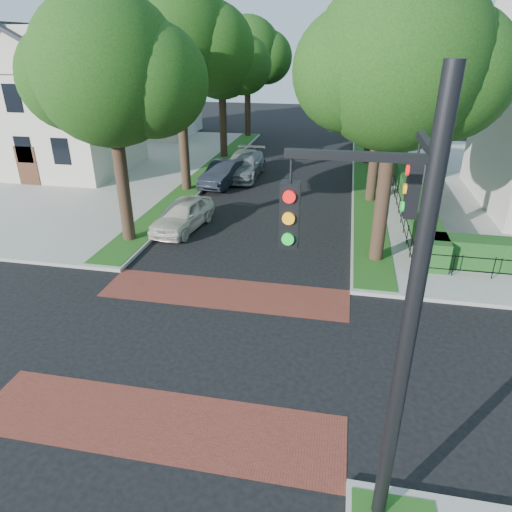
# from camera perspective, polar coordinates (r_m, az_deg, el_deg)

# --- Properties ---
(ground) EXTENTS (120.00, 120.00, 0.00)m
(ground) POSITION_cam_1_polar(r_m,az_deg,el_deg) (14.19, -7.27, -10.99)
(ground) COLOR black
(ground) RESTS_ON ground
(sidewalk_nw) EXTENTS (30.00, 30.00, 0.15)m
(sidewalk_nw) POSITION_cam_1_polar(r_m,az_deg,el_deg) (38.79, -26.82, 10.24)
(sidewalk_nw) COLOR gray
(sidewalk_nw) RESTS_ON ground
(crosswalk_far) EXTENTS (9.00, 2.20, 0.01)m
(crosswalk_far) POSITION_cam_1_polar(r_m,az_deg,el_deg) (16.75, -3.93, -4.67)
(crosswalk_far) COLOR maroon
(crosswalk_far) RESTS_ON ground
(crosswalk_near) EXTENTS (9.00, 2.20, 0.01)m
(crosswalk_near) POSITION_cam_1_polar(r_m,az_deg,el_deg) (11.93, -12.25, -19.77)
(crosswalk_near) COLOR maroon
(crosswalk_near) RESTS_ON ground
(grass_strip_ne) EXTENTS (1.60, 29.80, 0.02)m
(grass_strip_ne) POSITION_cam_1_polar(r_m,az_deg,el_deg) (31.03, 13.64, 9.21)
(grass_strip_ne) COLOR #264C15
(grass_strip_ne) RESTS_ON sidewalk_ne
(grass_strip_nw) EXTENTS (1.60, 29.80, 0.02)m
(grass_strip_nw) POSITION_cam_1_polar(r_m,az_deg,el_deg) (32.37, -6.08, 10.42)
(grass_strip_nw) COLOR #264C15
(grass_strip_nw) RESTS_ON sidewalk_nw
(tree_right_near) EXTENTS (7.75, 6.67, 10.66)m
(tree_right_near) POSITION_cam_1_polar(r_m,az_deg,el_deg) (18.13, 17.77, 21.89)
(tree_right_near) COLOR black
(tree_right_near) RESTS_ON sidewalk_ne
(tree_right_mid) EXTENTS (8.25, 7.09, 11.22)m
(tree_right_mid) POSITION_cam_1_polar(r_m,az_deg,el_deg) (26.11, 16.23, 23.54)
(tree_right_mid) COLOR black
(tree_right_mid) RESTS_ON sidewalk_ne
(tree_right_far) EXTENTS (7.25, 6.23, 9.74)m
(tree_right_far) POSITION_cam_1_polar(r_m,az_deg,el_deg) (35.09, 14.99, 22.09)
(tree_right_far) COLOR black
(tree_right_far) RESTS_ON sidewalk_ne
(tree_right_back) EXTENTS (7.50, 6.45, 10.20)m
(tree_right_back) POSITION_cam_1_polar(r_m,az_deg,el_deg) (44.07, 14.50, 23.08)
(tree_right_back) COLOR black
(tree_right_back) RESTS_ON sidewalk_ne
(tree_left_near) EXTENTS (7.50, 6.45, 10.20)m
(tree_left_near) POSITION_cam_1_polar(r_m,az_deg,el_deg) (20.32, -17.38, 21.15)
(tree_left_near) COLOR black
(tree_left_near) RESTS_ON sidewalk_nw
(tree_left_mid) EXTENTS (8.00, 6.88, 11.48)m
(tree_left_mid) POSITION_cam_1_polar(r_m,az_deg,el_deg) (27.66, -9.43, 24.91)
(tree_left_mid) COLOR black
(tree_left_mid) RESTS_ON sidewalk_nw
(tree_left_far) EXTENTS (7.00, 6.02, 9.86)m
(tree_left_far) POSITION_cam_1_polar(r_m,az_deg,el_deg) (36.26, -4.11, 23.21)
(tree_left_far) COLOR black
(tree_left_far) RESTS_ON sidewalk_nw
(tree_left_back) EXTENTS (7.75, 6.66, 10.44)m
(tree_left_back) POSITION_cam_1_polar(r_m,az_deg,el_deg) (45.02, -0.89, 24.01)
(tree_left_back) COLOR black
(tree_left_back) RESTS_ON sidewalk_nw
(hedge_main_road) EXTENTS (1.00, 18.00, 1.20)m
(hedge_main_road) POSITION_cam_1_polar(r_m,az_deg,el_deg) (27.15, 18.84, 7.62)
(hedge_main_road) COLOR #153C15
(hedge_main_road) RESTS_ON sidewalk_ne
(fence_main_road) EXTENTS (0.06, 18.00, 0.90)m
(fence_main_road) POSITION_cam_1_polar(r_m,az_deg,el_deg) (27.10, 17.11, 7.49)
(fence_main_road) COLOR black
(fence_main_road) RESTS_ON sidewalk_ne
(house_left_near) EXTENTS (10.00, 9.00, 10.14)m
(house_left_near) POSITION_cam_1_polar(r_m,az_deg,el_deg) (34.88, -23.95, 17.76)
(house_left_near) COLOR beige
(house_left_near) RESTS_ON sidewalk_nw
(house_left_far) EXTENTS (10.00, 9.00, 10.14)m
(house_left_far) POSITION_cam_1_polar(r_m,az_deg,el_deg) (47.11, -14.14, 20.48)
(house_left_far) COLOR beige
(house_left_far) RESTS_ON sidewalk_nw
(traffic_signal) EXTENTS (2.17, 2.00, 8.00)m
(traffic_signal) POSITION_cam_1_polar(r_m,az_deg,el_deg) (7.40, 17.19, -5.33)
(traffic_signal) COLOR black
(traffic_signal) RESTS_ON sidewalk_se
(parked_car_front) EXTENTS (2.33, 4.57, 1.49)m
(parked_car_front) POSITION_cam_1_polar(r_m,az_deg,el_deg) (22.48, -9.15, 5.14)
(parked_car_front) COLOR beige
(parked_car_front) RESTS_ON ground
(parked_car_middle) EXTENTS (2.33, 4.79, 1.51)m
(parked_car_middle) POSITION_cam_1_polar(r_m,az_deg,el_deg) (29.52, -4.08, 10.25)
(parked_car_middle) COLOR black
(parked_car_middle) RESTS_ON ground
(parked_car_rear) EXTENTS (2.30, 5.65, 1.64)m
(parked_car_rear) POSITION_cam_1_polar(r_m,az_deg,el_deg) (31.37, -1.54, 11.32)
(parked_car_rear) COLOR gray
(parked_car_rear) RESTS_ON ground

